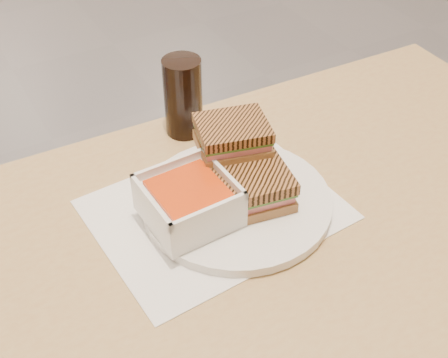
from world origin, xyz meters
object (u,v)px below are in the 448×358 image
main_table (270,274)px  panini_lower (248,187)px  plate (237,201)px  cola_glass (183,97)px  soup_bowl (189,203)px

main_table → panini_lower: bearing=104.6°
plate → cola_glass: bearing=85.1°
panini_lower → soup_bowl: bearing=172.6°
main_table → cola_glass: cola_glass is taller
plate → soup_bowl: (-0.08, -0.00, 0.04)m
plate → soup_bowl: size_ratio=2.27×
plate → cola_glass: 0.23m
plate → soup_bowl: bearing=-178.9°
plate → panini_lower: bearing=-48.9°
cola_glass → main_table: bearing=-88.6°
panini_lower → cola_glass: cola_glass is taller
soup_bowl → panini_lower: soup_bowl is taller
main_table → soup_bowl: 0.21m
soup_bowl → panini_lower: size_ratio=0.95×
soup_bowl → panini_lower: (0.10, -0.01, -0.00)m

